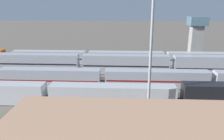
% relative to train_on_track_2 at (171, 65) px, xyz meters
% --- Properties ---
extents(ground_plane, '(400.00, 400.00, 0.00)m').
position_rel_train_on_track_2_xyz_m(ground_plane, '(13.36, 5.00, -2.61)').
color(ground_plane, '#60594F').
extents(track_bed_0, '(140.00, 2.80, 0.12)m').
position_rel_train_on_track_2_xyz_m(track_bed_0, '(13.36, -10.00, -2.55)').
color(track_bed_0, '#4C443D').
rests_on(track_bed_0, ground_plane).
extents(track_bed_1, '(140.00, 2.80, 0.12)m').
position_rel_train_on_track_2_xyz_m(track_bed_1, '(13.36, -5.00, -2.55)').
color(track_bed_1, '#3D3833').
rests_on(track_bed_1, ground_plane).
extents(track_bed_2, '(140.00, 2.80, 0.12)m').
position_rel_train_on_track_2_xyz_m(track_bed_2, '(13.36, 0.00, -2.55)').
color(track_bed_2, '#4C443D').
rests_on(track_bed_2, ground_plane).
extents(track_bed_3, '(140.00, 2.80, 0.12)m').
position_rel_train_on_track_2_xyz_m(track_bed_3, '(13.36, 5.00, -2.55)').
color(track_bed_3, '#3D3833').
rests_on(track_bed_3, ground_plane).
extents(track_bed_4, '(140.00, 2.80, 0.12)m').
position_rel_train_on_track_2_xyz_m(track_bed_4, '(13.36, 10.00, -2.55)').
color(track_bed_4, '#4C443D').
rests_on(track_bed_4, ground_plane).
extents(track_bed_5, '(140.00, 2.80, 0.12)m').
position_rel_train_on_track_2_xyz_m(track_bed_5, '(13.36, 15.00, -2.55)').
color(track_bed_5, '#3D3833').
rests_on(track_bed_5, ground_plane).
extents(track_bed_6, '(140.00, 2.80, 0.12)m').
position_rel_train_on_track_2_xyz_m(track_bed_6, '(13.36, 20.00, -2.55)').
color(track_bed_6, '#3D3833').
rests_on(track_bed_6, ground_plane).
extents(train_on_track_2, '(95.60, 3.06, 5.00)m').
position_rel_train_on_track_2_xyz_m(train_on_track_2, '(0.00, 0.00, 0.00)').
color(train_on_track_2, '#A8AAB2').
rests_on(train_on_track_2, ground_plane).
extents(train_on_track_1, '(10.00, 3.00, 5.00)m').
position_rel_train_on_track_2_xyz_m(train_on_track_1, '(46.86, -5.00, -0.45)').
color(train_on_track_1, '#D85914').
rests_on(train_on_track_1, ground_plane).
extents(train_on_track_4, '(95.60, 3.06, 3.80)m').
position_rel_train_on_track_2_xyz_m(train_on_track_4, '(17.30, 10.00, -0.60)').
color(train_on_track_4, '#A8AAB2').
rests_on(train_on_track_4, ground_plane).
extents(train_on_track_0, '(95.60, 3.06, 3.80)m').
position_rel_train_on_track_2_xyz_m(train_on_track_0, '(-0.20, -10.00, -0.61)').
color(train_on_track_0, '#B7BABF').
rests_on(train_on_track_0, ground_plane).
extents(train_on_track_6, '(66.40, 3.00, 4.40)m').
position_rel_train_on_track_2_xyz_m(train_on_track_6, '(16.19, 20.00, -0.49)').
color(train_on_track_6, black).
rests_on(train_on_track_6, ground_plane).
extents(control_tower, '(6.00, 6.00, 13.89)m').
position_rel_train_on_track_2_xyz_m(control_tower, '(-12.88, -23.11, 5.50)').
color(control_tower, gray).
rests_on(control_tower, ground_plane).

